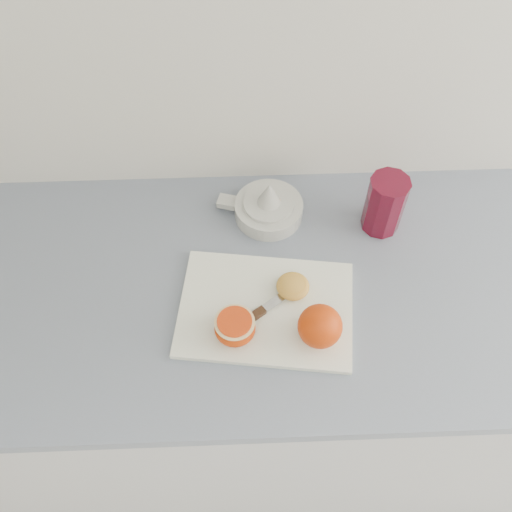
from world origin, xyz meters
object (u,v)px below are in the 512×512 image
object	(u,v)px
half_orange	(235,327)
red_tumbler	(384,206)
counter	(310,369)
cutting_board	(266,309)
citrus_juicer	(268,207)

from	to	relation	value
half_orange	red_tumbler	bearing A→B (deg)	39.12
red_tumbler	counter	bearing A→B (deg)	-132.65
cutting_board	half_orange	size ratio (longest dim) A/B	4.33
counter	red_tumbler	bearing A→B (deg)	47.35
citrus_juicer	cutting_board	bearing A→B (deg)	-93.79
citrus_juicer	red_tumbler	distance (m)	0.25
half_orange	red_tumbler	xyz separation A→B (m)	(0.32, 0.26, 0.03)
half_orange	counter	bearing A→B (deg)	32.02
cutting_board	citrus_juicer	distance (m)	0.25
counter	cutting_board	world-z (taller)	cutting_board
half_orange	citrus_juicer	size ratio (longest dim) A/B	0.41
counter	citrus_juicer	size ratio (longest dim) A/B	13.63
half_orange	red_tumbler	world-z (taller)	red_tumbler
cutting_board	citrus_juicer	bearing A→B (deg)	86.21
cutting_board	red_tumbler	distance (m)	0.34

